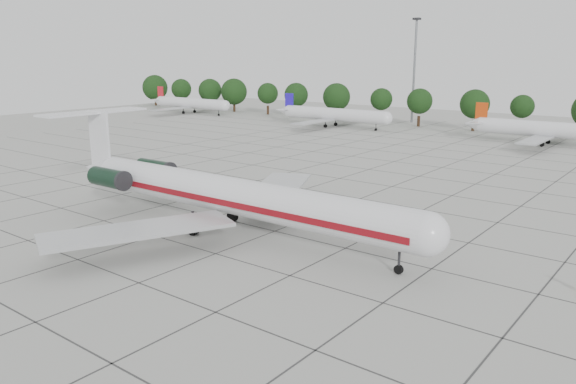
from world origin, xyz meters
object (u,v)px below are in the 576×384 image
object	(u,v)px
bg_airliner_b	(334,115)
bg_airliner_c	(551,130)
main_airliner	(218,192)
floodlight_mast	(414,65)
bg_airliner_a	(191,103)

from	to	relation	value
bg_airliner_b	bg_airliner_c	world-z (taller)	same
main_airliner	bg_airliner_c	distance (m)	76.56
bg_airliner_c	floodlight_mast	xyz separation A→B (m)	(-37.38, 19.23, 11.37)
main_airliner	floodlight_mast	size ratio (longest dim) A/B	1.75
main_airliner	bg_airliner_b	xyz separation A→B (m)	(-35.65, 74.55, -0.77)
floodlight_mast	bg_airliner_c	bearing A→B (deg)	-27.23
bg_airliner_c	bg_airliner_a	bearing A→B (deg)	179.69
main_airliner	bg_airliner_a	xyz separation A→B (m)	(-86.55, 76.13, -0.77)
bg_airliner_a	bg_airliner_b	size ratio (longest dim) A/B	1.00
bg_airliner_c	floodlight_mast	world-z (taller)	floodlight_mast
bg_airliner_b	bg_airliner_c	size ratio (longest dim) A/B	1.00
floodlight_mast	main_airliner	bearing A→B (deg)	-75.08
main_airliner	bg_airliner_c	size ratio (longest dim) A/B	1.57
bg_airliner_c	main_airliner	bearing A→B (deg)	-99.11
bg_airliner_a	main_airliner	bearing A→B (deg)	-41.33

